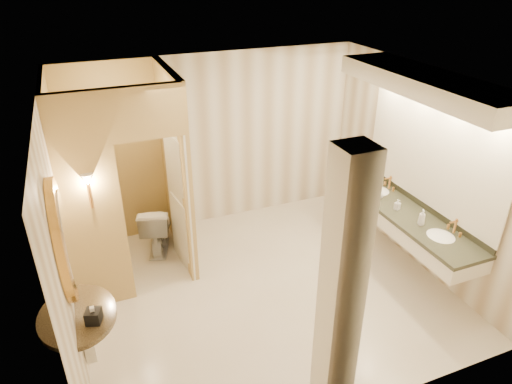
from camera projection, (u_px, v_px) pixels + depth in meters
floor at (265, 288)px, 6.02m from camera, size 4.50×4.50×0.00m
ceiling at (267, 85)px, 4.78m from camera, size 4.50×4.50×0.00m
wall_back at (216, 141)px, 7.05m from camera, size 4.50×0.02×2.70m
wall_front at (360, 305)px, 3.75m from camera, size 4.50×0.02×2.70m
wall_left at (63, 237)px, 4.66m from camera, size 0.02×4.00×2.70m
wall_right at (419, 169)px, 6.14m from camera, size 0.02×4.00×2.70m
toilet_closet at (156, 178)px, 5.82m from camera, size 1.50×1.55×2.70m
wall_sconce at (88, 181)px, 4.94m from camera, size 0.14×0.14×0.42m
vanity at (417, 159)px, 5.74m from camera, size 0.75×2.61×2.09m
console_shelf at (70, 275)px, 4.14m from camera, size 0.91×0.91×1.90m
pillar at (341, 292)px, 3.90m from camera, size 0.30×0.30×2.70m
tissue_box at (94, 316)px, 4.22m from camera, size 0.17×0.17×0.13m
toilet at (157, 227)px, 6.66m from camera, size 0.62×0.84×0.76m
soap_bottle_a at (397, 204)px, 6.10m from camera, size 0.08×0.08×0.14m
soap_bottle_b at (380, 194)px, 6.38m from camera, size 0.11×0.11×0.12m
soap_bottle_c at (422, 217)px, 5.73m from camera, size 0.11×0.11×0.22m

